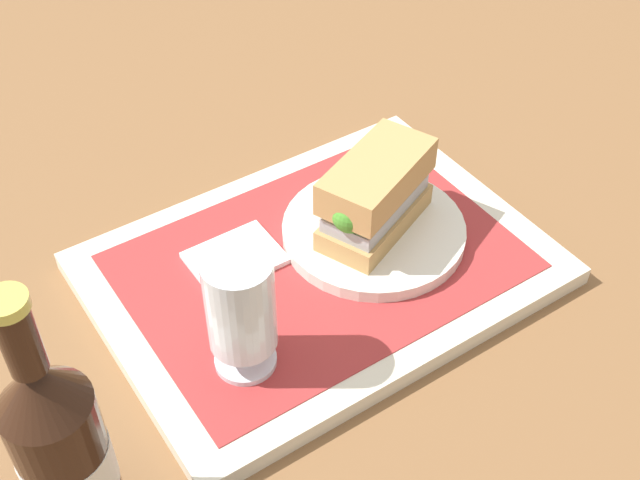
{
  "coord_description": "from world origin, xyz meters",
  "views": [
    {
      "loc": [
        0.33,
        0.49,
        0.61
      ],
      "look_at": [
        0.0,
        0.0,
        0.05
      ],
      "focal_mm": 46.46,
      "sensor_mm": 36.0,
      "label": 1
    }
  ],
  "objects_px": {
    "sandwich": "(375,196)",
    "beer_bottle": "(64,455)",
    "plate": "(375,231)",
    "beer_glass": "(241,309)"
  },
  "relations": [
    {
      "from": "plate",
      "to": "beer_bottle",
      "type": "xyz_separation_m",
      "value": [
        0.37,
        0.13,
        0.08
      ]
    },
    {
      "from": "sandwich",
      "to": "beer_glass",
      "type": "bearing_deg",
      "value": -3.58
    },
    {
      "from": "beer_bottle",
      "to": "sandwich",
      "type": "bearing_deg",
      "value": -160.77
    },
    {
      "from": "beer_bottle",
      "to": "plate",
      "type": "bearing_deg",
      "value": -160.74
    },
    {
      "from": "beer_glass",
      "to": "beer_bottle",
      "type": "distance_m",
      "value": 0.19
    },
    {
      "from": "beer_glass",
      "to": "plate",
      "type": "bearing_deg",
      "value": -160.6
    },
    {
      "from": "beer_bottle",
      "to": "beer_glass",
      "type": "bearing_deg",
      "value": -160.89
    },
    {
      "from": "plate",
      "to": "sandwich",
      "type": "height_order",
      "value": "sandwich"
    },
    {
      "from": "sandwich",
      "to": "beer_bottle",
      "type": "distance_m",
      "value": 0.39
    },
    {
      "from": "plate",
      "to": "beer_glass",
      "type": "relative_size",
      "value": 1.52
    }
  ]
}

